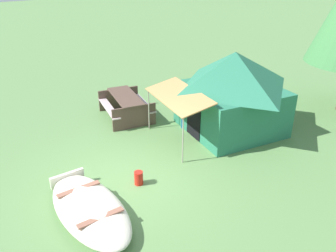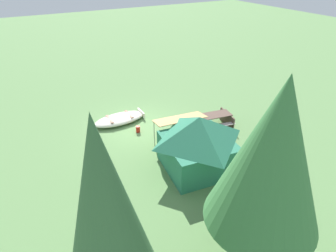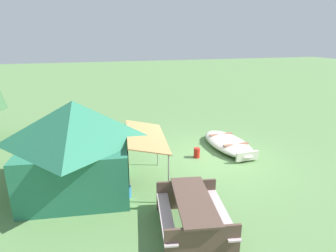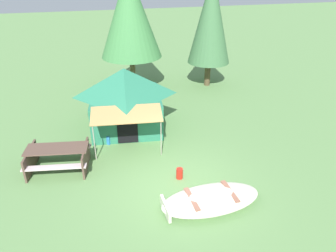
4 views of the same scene
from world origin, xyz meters
name	(u,v)px [view 1 (image 1 of 4)]	position (x,y,z in m)	size (l,w,h in m)	color
ground_plane	(121,182)	(0.00, 0.00, 0.00)	(80.00, 80.00, 0.00)	#5D864C
beached_rowboat	(90,208)	(0.77, -1.10, 0.21)	(2.92, 1.39, 0.41)	beige
canvas_cabin_tent	(232,91)	(-0.79, 4.25, 1.30)	(3.24, 4.13, 2.51)	#297354
picnic_table	(126,104)	(-3.38, 1.88, 0.50)	(2.17, 1.75, 0.79)	brown
cooler_box	(186,120)	(-1.76, 3.24, 0.17)	(0.50, 0.31, 0.35)	#296FB4
fuel_can	(139,178)	(0.30, 0.35, 0.17)	(0.21, 0.21, 0.35)	red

